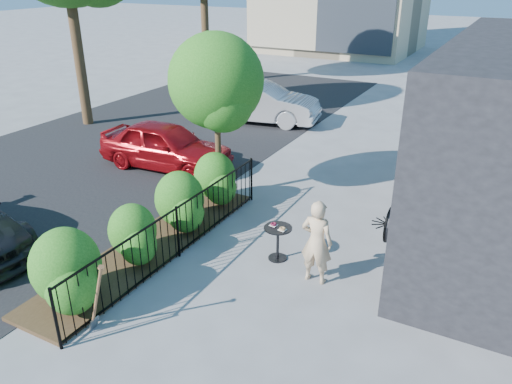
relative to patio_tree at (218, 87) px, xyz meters
The scene contains 11 objects.
ground 4.50m from the patio_tree, 50.96° to the right, with size 120.00×120.00×0.00m, color gray.
fence 3.61m from the patio_tree, 75.06° to the right, with size 0.05×6.05×1.10m.
planting_bed 3.88m from the patio_tree, 89.26° to the right, with size 1.30×6.00×0.08m, color #382616.
shrubs 3.37m from the patio_tree, 87.08° to the right, with size 1.10×5.60×1.24m.
patio_tree is the anchor object (origin of this frame).
street 5.51m from the patio_tree, behind, with size 9.00×30.00×0.01m, color black.
cafe_table 3.89m from the patio_tree, 37.52° to the right, with size 0.55×0.55×0.74m.
woman 4.55m from the patio_tree, 33.49° to the right, with size 0.59×0.38×1.61m, color #D4B289.
shovel 5.71m from the patio_tree, 79.27° to the right, with size 0.45×0.17×1.31m.
car_red 3.41m from the patio_tree, 156.87° to the left, with size 1.56×3.87×1.32m, color maroon.
car_silver 7.14m from the patio_tree, 110.18° to the left, with size 1.58×4.52×1.49m, color #B4B4B9.
Camera 1 is at (3.86, -6.81, 5.24)m, focal length 35.00 mm.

